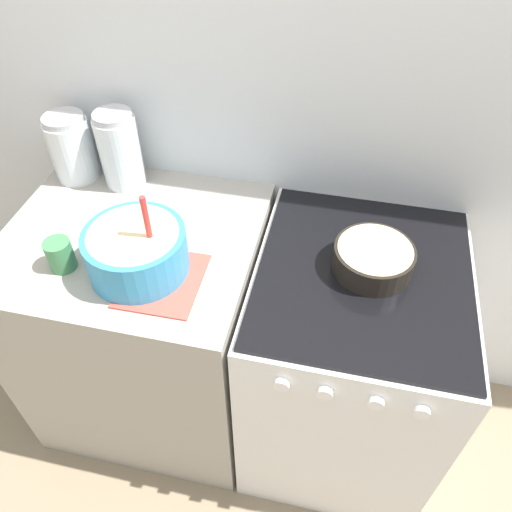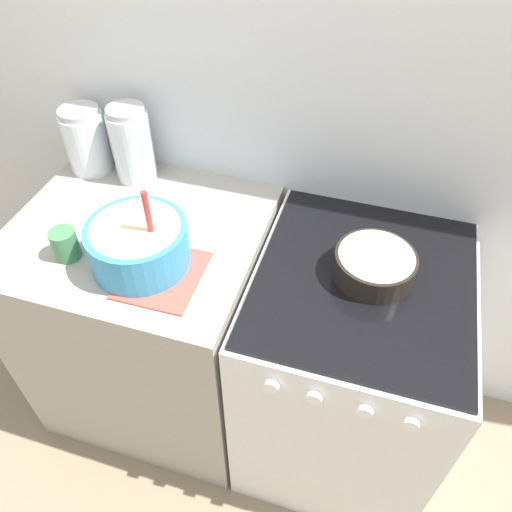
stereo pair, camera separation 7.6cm
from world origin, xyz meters
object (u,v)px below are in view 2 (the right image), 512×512
(storage_jar_left, at_px, (87,144))
(storage_jar_middle, at_px, (133,149))
(tin_can, at_px, (65,244))
(baking_pan, at_px, (375,265))
(stove, at_px, (345,368))
(mixing_bowl, at_px, (138,243))

(storage_jar_left, height_order, storage_jar_middle, storage_jar_middle)
(storage_jar_left, relative_size, tin_can, 2.43)
(storage_jar_left, bearing_deg, baking_pan, -12.89)
(stove, height_order, tin_can, tin_can)
(tin_can, bearing_deg, baking_pan, 12.07)
(baking_pan, distance_m, storage_jar_left, 1.03)
(baking_pan, bearing_deg, mixing_bowl, -167.15)
(mixing_bowl, relative_size, storage_jar_middle, 1.08)
(storage_jar_left, relative_size, storage_jar_middle, 0.88)
(stove, distance_m, baking_pan, 0.49)
(baking_pan, bearing_deg, tin_can, -167.93)
(baking_pan, height_order, storage_jar_left, storage_jar_left)
(tin_can, bearing_deg, storage_jar_left, 111.23)
(baking_pan, xyz_separation_m, tin_can, (-0.84, -0.18, 0.01))
(stove, xyz_separation_m, mixing_bowl, (-0.61, -0.12, 0.53))
(baking_pan, xyz_separation_m, storage_jar_middle, (-0.83, 0.23, 0.07))
(storage_jar_middle, bearing_deg, stove, -17.06)
(mixing_bowl, height_order, storage_jar_left, mixing_bowl)
(mixing_bowl, bearing_deg, storage_jar_left, 134.98)
(baking_pan, xyz_separation_m, storage_jar_left, (-1.00, 0.23, 0.05))
(storage_jar_left, bearing_deg, storage_jar_middle, 0.00)
(mixing_bowl, bearing_deg, baking_pan, 12.85)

